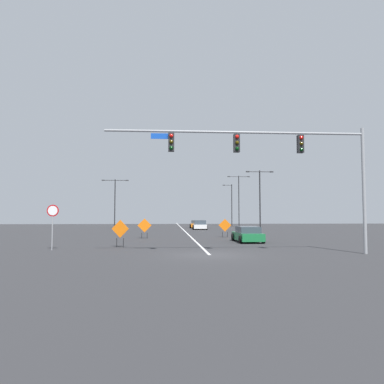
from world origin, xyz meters
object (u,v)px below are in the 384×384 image
object	(u,v)px
construction_sign_left_shoulder	(120,230)
car_white_near	(200,225)
street_lamp_mid_right	(231,203)
construction_sign_right_shoulder	(145,226)
traffic_signal_assembly	(273,154)
street_lamp_mid_left	(239,197)
car_green_passing	(248,235)
street_lamp_near_right	(115,199)
street_lamp_far_left	(260,196)
construction_sign_median_far	(225,226)
car_orange_mid	(196,224)
stop_sign	(53,218)

from	to	relation	value
construction_sign_left_shoulder	car_white_near	bearing A→B (deg)	74.47
street_lamp_mid_right	construction_sign_right_shoulder	world-z (taller)	street_lamp_mid_right
construction_sign_right_shoulder	traffic_signal_assembly	bearing A→B (deg)	-60.47
street_lamp_mid_left	car_green_passing	size ratio (longest dim) A/B	2.10
street_lamp_mid_right	car_green_passing	xyz separation A→B (m)	(-5.71, -40.27, -3.86)
traffic_signal_assembly	street_lamp_near_right	xyz separation A→B (m)	(-14.35, 37.47, -1.15)
street_lamp_mid_left	street_lamp_far_left	distance (m)	21.77
street_lamp_mid_right	construction_sign_median_far	distance (m)	34.97
traffic_signal_assembly	car_orange_mid	bearing A→B (deg)	91.76
car_orange_mid	stop_sign	bearing A→B (deg)	-108.01
street_lamp_mid_left	traffic_signal_assembly	bearing A→B (deg)	-98.74
stop_sign	street_lamp_mid_left	xyz separation A→B (m)	(20.57, 42.58, 3.48)
construction_sign_right_shoulder	construction_sign_left_shoulder	bearing A→B (deg)	-96.92
stop_sign	car_orange_mid	size ratio (longest dim) A/B	0.75
construction_sign_left_shoulder	car_green_passing	distance (m)	10.88
street_lamp_mid_left	construction_sign_left_shoulder	world-z (taller)	street_lamp_mid_left
street_lamp_mid_left	street_lamp_mid_right	world-z (taller)	street_lamp_mid_left
car_white_near	street_lamp_mid_right	bearing A→B (deg)	63.22
traffic_signal_assembly	street_lamp_far_left	xyz separation A→B (m)	(5.46, 24.31, -1.21)
street_lamp_far_left	construction_sign_median_far	bearing A→B (deg)	-123.83
car_orange_mid	street_lamp_far_left	bearing A→B (deg)	-68.16
stop_sign	street_lamp_mid_right	distance (m)	50.50
construction_sign_median_far	car_green_passing	xyz separation A→B (m)	(0.94, -6.10, -0.52)
street_lamp_near_right	street_lamp_far_left	bearing A→B (deg)	-33.60
street_lamp_near_right	construction_sign_left_shoulder	world-z (taller)	street_lamp_near_right
construction_sign_right_shoulder	car_green_passing	bearing A→B (deg)	-29.80
street_lamp_mid_left	street_lamp_mid_right	size ratio (longest dim) A/B	1.16
traffic_signal_assembly	street_lamp_far_left	world-z (taller)	street_lamp_far_left
car_green_passing	stop_sign	bearing A→B (deg)	-156.51
street_lamp_far_left	construction_sign_median_far	world-z (taller)	street_lamp_far_left
street_lamp_mid_right	car_orange_mid	world-z (taller)	street_lamp_mid_right
stop_sign	construction_sign_median_far	bearing A→B (deg)	42.89
car_white_near	construction_sign_median_far	bearing A→B (deg)	-87.68
street_lamp_mid_left	construction_sign_median_far	world-z (taller)	street_lamp_mid_left
construction_sign_median_far	car_white_near	xyz separation A→B (m)	(-0.79, 19.45, -0.49)
stop_sign	construction_sign_right_shoulder	size ratio (longest dim) A/B	1.54
construction_sign_left_shoulder	construction_sign_median_far	bearing A→B (deg)	48.73
traffic_signal_assembly	street_lamp_mid_left	size ratio (longest dim) A/B	1.62
street_lamp_mid_right	construction_sign_left_shoulder	distance (m)	47.31
street_lamp_near_right	construction_sign_median_far	size ratio (longest dim) A/B	4.21
traffic_signal_assembly	street_lamp_mid_right	world-z (taller)	street_lamp_mid_right
car_green_passing	street_lamp_mid_left	bearing A→B (deg)	79.91
construction_sign_left_shoulder	car_orange_mid	bearing A→B (deg)	77.15
traffic_signal_assembly	street_lamp_mid_left	world-z (taller)	street_lamp_mid_left
street_lamp_mid_left	car_green_passing	distance (m)	37.35
construction_sign_left_shoulder	street_lamp_near_right	bearing A→B (deg)	98.72
car_green_passing	street_lamp_far_left	bearing A→B (deg)	71.74
construction_sign_median_far	car_orange_mid	bearing A→B (deg)	92.05
car_white_near	stop_sign	bearing A→B (deg)	-111.33
stop_sign	street_lamp_mid_right	xyz separation A→B (m)	(19.80, 46.40, 2.42)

